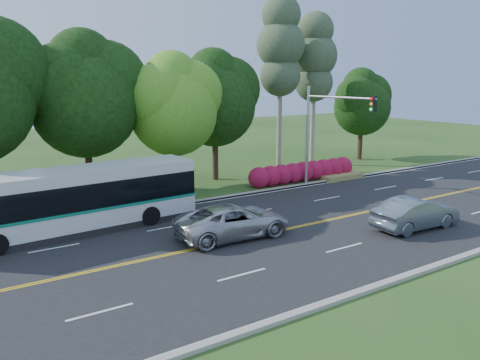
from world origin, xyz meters
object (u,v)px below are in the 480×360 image
traffic_signal (327,122)px  sedan (416,213)px  suv (233,221)px  transit_bus (75,201)px

traffic_signal → sedan: 9.84m
suv → transit_bus: bearing=54.8°
transit_bus → sedan: (14.53, -8.74, -0.77)m
transit_bus → traffic_signal: bearing=-3.8°
traffic_signal → suv: traffic_signal is taller
traffic_signal → suv: size_ratio=1.24×
sedan → suv: sedan is taller
suv → traffic_signal: bearing=-61.8°
traffic_signal → sedan: size_ratio=1.45×
traffic_signal → transit_bus: (-16.51, -0.09, -3.09)m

